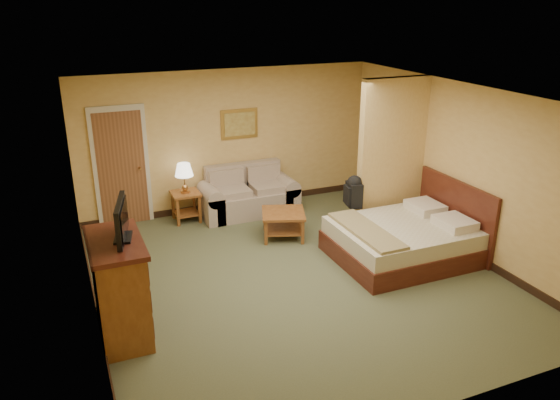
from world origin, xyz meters
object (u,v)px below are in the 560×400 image
dresser (120,288)px  bed (406,239)px  loveseat (248,198)px  coffee_table (283,219)px

dresser → bed: size_ratio=0.60×
loveseat → coffee_table: bearing=-82.4°
coffee_table → dresser: size_ratio=0.73×
coffee_table → bed: bearing=-44.6°
loveseat → bed: bearing=-59.0°
coffee_table → loveseat: bearing=97.6°
coffee_table → bed: bed is taller
bed → dresser: bearing=-174.6°
loveseat → dresser: (-2.68, -3.08, 0.33)m
loveseat → bed: bed is taller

